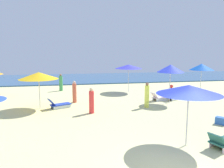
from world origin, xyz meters
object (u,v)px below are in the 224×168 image
at_px(umbrella_3, 129,67).
at_px(beachgoer_4, 92,101).
at_px(umbrella_1, 202,67).
at_px(beachgoer_5, 74,92).
at_px(umbrella_5, 189,90).
at_px(beachgoer_1, 147,96).
at_px(lounge_chair_5_0, 224,141).
at_px(umbrella_0, 39,76).
at_px(beachgoer_3, 61,83).
at_px(lounge_chair_6_0, 160,97).
at_px(cooler_box_1, 221,121).
at_px(umbrella_6, 170,68).
at_px(lounge_chair_0_0, 59,104).
at_px(lounge_chair_6_1, 172,97).
at_px(beach_ball_0, 172,86).

relative_size(umbrella_3, beachgoer_4, 1.61).
xyz_separation_m(umbrella_1, beachgoer_5, (-10.64, -0.88, -1.64)).
distance_m(umbrella_5, beachgoer_1, 6.11).
height_order(umbrella_3, lounge_chair_5_0, umbrella_3).
height_order(umbrella_0, beachgoer_5, umbrella_0).
distance_m(beachgoer_1, beachgoer_5, 5.22).
height_order(umbrella_1, umbrella_3, umbrella_1).
xyz_separation_m(umbrella_1, beachgoer_3, (-11.82, 4.28, -1.64)).
bearing_deg(beachgoer_1, umbrella_0, 14.91).
distance_m(umbrella_1, beachgoer_3, 12.68).
bearing_deg(umbrella_0, lounge_chair_6_0, 5.08).
bearing_deg(cooler_box_1, umbrella_5, -97.83).
relative_size(umbrella_6, beachgoer_5, 1.75).
relative_size(lounge_chair_0_0, umbrella_1, 0.58).
distance_m(umbrella_0, beachgoer_5, 2.95).
height_order(lounge_chair_0_0, beachgoer_3, beachgoer_3).
bearing_deg(beachgoer_1, umbrella_1, -128.69).
relative_size(lounge_chair_0_0, lounge_chair_6_1, 1.04).
relative_size(lounge_chair_6_1, beachgoer_1, 0.90).
bearing_deg(beachgoer_1, lounge_chair_0_0, 14.29).
bearing_deg(beachgoer_3, umbrella_0, 151.44).
distance_m(umbrella_0, lounge_chair_0_0, 2.26).
distance_m(lounge_chair_6_1, cooler_box_1, 5.76).
relative_size(umbrella_0, beachgoer_4, 1.60).
bearing_deg(beach_ball_0, lounge_chair_0_0, -150.78).
xyz_separation_m(umbrella_0, lounge_chair_0_0, (1.20, -0.11, -1.91)).
relative_size(beachgoer_3, beachgoer_5, 1.02).
bearing_deg(umbrella_6, beachgoer_1, -155.93).
height_order(umbrella_3, beachgoer_1, umbrella_3).
bearing_deg(lounge_chair_0_0, beachgoer_1, -123.62).
xyz_separation_m(umbrella_5, beachgoer_5, (-4.18, 8.23, -1.48)).
distance_m(umbrella_3, beach_ball_0, 5.49).
distance_m(lounge_chair_0_0, umbrella_1, 12.10).
height_order(lounge_chair_6_1, beach_ball_0, lounge_chair_6_1).
xyz_separation_m(lounge_chair_5_0, beachgoer_1, (-0.81, 6.40, 0.54)).
bearing_deg(beachgoer_3, beachgoer_5, 173.66).
height_order(beach_ball_0, cooler_box_1, cooler_box_1).
height_order(umbrella_6, beachgoer_3, umbrella_6).
height_order(umbrella_5, beachgoer_1, umbrella_5).
bearing_deg(beachgoer_5, umbrella_1, 138.22).
height_order(umbrella_3, beach_ball_0, umbrella_3).
height_order(umbrella_1, umbrella_5, umbrella_1).
relative_size(umbrella_1, beachgoer_5, 1.69).
bearing_deg(beachgoer_5, lounge_chair_6_1, 129.54).
relative_size(umbrella_0, umbrella_6, 0.90).
height_order(umbrella_0, lounge_chair_6_1, umbrella_0).
relative_size(umbrella_6, beachgoer_4, 1.78).
height_order(lounge_chair_0_0, lounge_chair_6_0, lounge_chair_0_0).
height_order(lounge_chair_6_0, beachgoer_5, beachgoer_5).
bearing_deg(umbrella_5, umbrella_1, 54.62).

